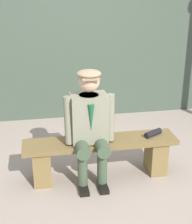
# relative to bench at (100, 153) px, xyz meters

# --- Properties ---
(ground_plane) EXTENTS (30.00, 30.00, 0.00)m
(ground_plane) POSITION_rel_bench_xyz_m (0.00, 0.00, -0.30)
(ground_plane) COLOR gray
(bench) EXTENTS (1.78, 0.36, 0.47)m
(bench) POSITION_rel_bench_xyz_m (0.00, 0.00, 0.00)
(bench) COLOR brown
(bench) RESTS_ON ground
(seated_man) EXTENTS (0.57, 0.54, 1.31)m
(seated_man) POSITION_rel_bench_xyz_m (0.13, 0.05, 0.42)
(seated_man) COLOR gray
(seated_man) RESTS_ON ground
(rolled_magazine) EXTENTS (0.24, 0.17, 0.07)m
(rolled_magazine) POSITION_rel_bench_xyz_m (-0.63, -0.00, 0.20)
(rolled_magazine) COLOR black
(rolled_magazine) RESTS_ON bench
(stadium_wall) EXTENTS (12.00, 0.24, 2.00)m
(stadium_wall) POSITION_rel_bench_xyz_m (0.00, -2.04, 0.70)
(stadium_wall) COLOR #3F4D3F
(stadium_wall) RESTS_ON ground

